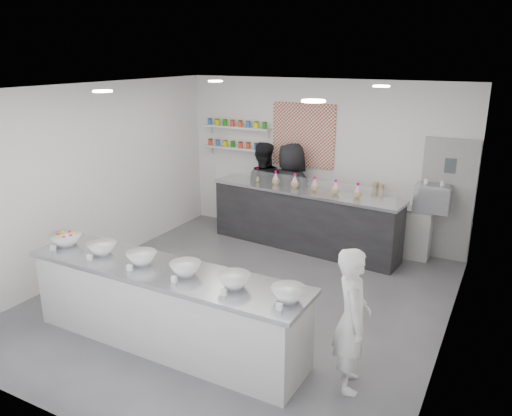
{
  "coord_description": "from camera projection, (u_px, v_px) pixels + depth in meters",
  "views": [
    {
      "loc": [
        3.26,
        -5.69,
        3.43
      ],
      "look_at": [
        0.01,
        0.4,
        1.28
      ],
      "focal_mm": 35.0,
      "sensor_mm": 36.0,
      "label": 1
    }
  ],
  "objects": [
    {
      "name": "floor",
      "position": [
        242.0,
        299.0,
        7.28
      ],
      "size": [
        6.0,
        6.0,
        0.0
      ],
      "primitive_type": "plane",
      "color": "#515156",
      "rests_on": "ground"
    },
    {
      "name": "ceiling",
      "position": [
        241.0,
        88.0,
        6.39
      ],
      "size": [
        6.0,
        6.0,
        0.0
      ],
      "primitive_type": "plane",
      "rotation": [
        3.14,
        0.0,
        0.0
      ],
      "color": "white",
      "rests_on": "floor"
    },
    {
      "name": "back_wall",
      "position": [
        320.0,
        161.0,
        9.36
      ],
      "size": [
        5.5,
        0.0,
        5.5
      ],
      "primitive_type": "plane",
      "rotation": [
        1.57,
        0.0,
        0.0
      ],
      "color": "white",
      "rests_on": "floor"
    },
    {
      "name": "left_wall",
      "position": [
        94.0,
        178.0,
        8.07
      ],
      "size": [
        0.0,
        6.0,
        6.0
      ],
      "primitive_type": "plane",
      "rotation": [
        1.57,
        0.0,
        1.57
      ],
      "color": "white",
      "rests_on": "floor"
    },
    {
      "name": "right_wall",
      "position": [
        454.0,
        233.0,
        5.6
      ],
      "size": [
        0.0,
        6.0,
        6.0
      ],
      "primitive_type": "plane",
      "rotation": [
        1.57,
        0.0,
        -1.57
      ],
      "color": "white",
      "rests_on": "floor"
    },
    {
      "name": "back_door",
      "position": [
        446.0,
        200.0,
        8.44
      ],
      "size": [
        0.88,
        0.04,
        2.1
      ],
      "primitive_type": "cube",
      "color": "gray",
      "rests_on": "floor"
    },
    {
      "name": "pattern_panel",
      "position": [
        303.0,
        136.0,
        9.36
      ],
      "size": [
        1.25,
        0.03,
        1.2
      ],
      "primitive_type": "cube",
      "color": "#9F260E",
      "rests_on": "back_wall"
    },
    {
      "name": "jar_shelf_lower",
      "position": [
        237.0,
        148.0,
        10.03
      ],
      "size": [
        1.45,
        0.22,
        0.04
      ],
      "primitive_type": "cube",
      "color": "silver",
      "rests_on": "back_wall"
    },
    {
      "name": "jar_shelf_upper",
      "position": [
        237.0,
        127.0,
        9.91
      ],
      "size": [
        1.45,
        0.22,
        0.04
      ],
      "primitive_type": "cube",
      "color": "silver",
      "rests_on": "back_wall"
    },
    {
      "name": "preserve_jars",
      "position": [
        236.0,
        134.0,
        9.93
      ],
      "size": [
        1.45,
        0.1,
        0.56
      ],
      "primitive_type": null,
      "color": "#EE451F",
      "rests_on": "jar_shelf_lower"
    },
    {
      "name": "downlight_0",
      "position": [
        103.0,
        91.0,
        6.18
      ],
      "size": [
        0.24,
        0.24,
        0.02
      ],
      "primitive_type": "cylinder",
      "color": "white",
      "rests_on": "ceiling"
    },
    {
      "name": "downlight_1",
      "position": [
        313.0,
        101.0,
        4.92
      ],
      "size": [
        0.24,
        0.24,
        0.02
      ],
      "primitive_type": "cylinder",
      "color": "white",
      "rests_on": "ceiling"
    },
    {
      "name": "downlight_2",
      "position": [
        215.0,
        81.0,
        8.37
      ],
      "size": [
        0.24,
        0.24,
        0.02
      ],
      "primitive_type": "cylinder",
      "color": "white",
      "rests_on": "ceiling"
    },
    {
      "name": "downlight_3",
      "position": [
        381.0,
        86.0,
        7.11
      ],
      "size": [
        0.24,
        0.24,
        0.02
      ],
      "primitive_type": "cylinder",
      "color": "white",
      "rests_on": "ceiling"
    },
    {
      "name": "prep_counter",
      "position": [
        166.0,
        307.0,
        6.02
      ],
      "size": [
        3.67,
        0.87,
        1.0
      ],
      "primitive_type": "cube",
      "rotation": [
        0.0,
        0.0,
        -0.01
      ],
      "color": "beige",
      "rests_on": "floor"
    },
    {
      "name": "back_bar",
      "position": [
        303.0,
        219.0,
        9.04
      ],
      "size": [
        3.62,
        1.0,
        1.11
      ],
      "primitive_type": "cube",
      "rotation": [
        0.0,
        0.0,
        -0.1
      ],
      "color": "black",
      "rests_on": "floor"
    },
    {
      "name": "sneeze_guard",
      "position": [
        296.0,
        185.0,
        8.58
      ],
      "size": [
        3.51,
        0.36,
        0.3
      ],
      "primitive_type": "cube",
      "rotation": [
        0.0,
        0.0,
        -0.1
      ],
      "color": "white",
      "rests_on": "back_bar"
    },
    {
      "name": "espresso_ledge",
      "position": [
        396.0,
        230.0,
        8.79
      ],
      "size": [
        1.19,
        0.38,
        0.88
      ],
      "primitive_type": "cube",
      "color": "beige",
      "rests_on": "floor"
    },
    {
      "name": "espresso_machine",
      "position": [
        433.0,
        198.0,
        8.35
      ],
      "size": [
        0.58,
        0.4,
        0.44
      ],
      "primitive_type": "cube",
      "color": "#93969E",
      "rests_on": "espresso_ledge"
    },
    {
      "name": "cup_stacks",
      "position": [
        378.0,
        194.0,
        8.77
      ],
      "size": [
        0.24,
        0.24,
        0.37
      ],
      "primitive_type": null,
      "color": "#9D7964",
      "rests_on": "espresso_ledge"
    },
    {
      "name": "prep_bowls",
      "position": [
        163.0,
        263.0,
        5.85
      ],
      "size": [
        3.62,
        0.51,
        0.15
      ],
      "primitive_type": null,
      "rotation": [
        0.0,
        0.0,
        -0.01
      ],
      "color": "white",
      "rests_on": "prep_counter"
    },
    {
      "name": "label_cards",
      "position": [
        135.0,
        283.0,
        5.44
      ],
      "size": [
        3.31,
        0.04,
        0.07
      ],
      "primitive_type": null,
      "color": "white",
      "rests_on": "prep_counter"
    },
    {
      "name": "cookie_bags",
      "position": [
        305.0,
        182.0,
        8.84
      ],
      "size": [
        2.14,
        0.35,
        0.26
      ],
      "primitive_type": null,
      "rotation": [
        0.0,
        0.0,
        -0.1
      ],
      "color": "#FF93D7",
      "rests_on": "back_bar"
    },
    {
      "name": "woman_prep",
      "position": [
        352.0,
        320.0,
        5.16
      ],
      "size": [
        0.57,
        0.68,
        1.59
      ],
      "primitive_type": "imported",
      "rotation": [
        0.0,
        0.0,
        1.95
      ],
      "color": "white",
      "rests_on": "floor"
    },
    {
      "name": "staff_left",
      "position": [
        262.0,
        189.0,
        9.66
      ],
      "size": [
        1.09,
        0.99,
        1.83
      ],
      "primitive_type": "imported",
      "rotation": [
        0.0,
        0.0,
        3.56
      ],
      "color": "black",
      "rests_on": "floor"
    },
    {
      "name": "staff_right",
      "position": [
        291.0,
        192.0,
        9.36
      ],
      "size": [
        1.07,
        0.92,
        1.86
      ],
      "primitive_type": "imported",
      "rotation": [
        0.0,
        0.0,
        2.71
      ],
      "color": "black",
      "rests_on": "floor"
    }
  ]
}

